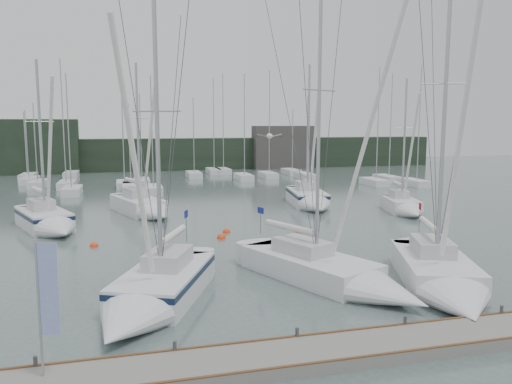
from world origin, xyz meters
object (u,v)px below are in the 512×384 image
Objects in this scene: sailboat_near_right at (445,282)px; sailboat_mid_e at (405,207)px; sailboat_mid_b at (146,208)px; buoy_c at (94,246)px; buoy_b at (299,232)px; sailboat_near_center at (344,278)px; buoy_a at (221,238)px; sailboat_mid_a at (49,222)px; dock_banner at (45,297)px; buoy_d at (226,232)px; sailboat_mid_d at (310,200)px; sailboat_near_left at (151,296)px.

sailboat_near_right is 19.97m from sailboat_mid_e.
sailboat_mid_b is 10.09m from buoy_c.
sailboat_mid_e reaches higher than buoy_b.
sailboat_near_center is 25.74× the size of buoy_a.
sailboat_mid_a reaches higher than dock_banner.
sailboat_near_right is 29.00× the size of buoy_d.
sailboat_mid_a is 22.31m from dock_banner.
sailboat_near_right is 15.03m from buoy_a.
sailboat_mid_e is 15.91m from buoy_d.
buoy_a is 19.08m from dock_banner.
sailboat_near_center is 15.85m from buoy_c.
sailboat_mid_d reaches higher than buoy_a.
sailboat_near_left reaches higher than buoy_d.
buoy_a is (-7.36, 13.09, -0.57)m from sailboat_near_right.
buoy_a is at bearing -150.31° from sailboat_mid_e.
sailboat_mid_a is 0.93× the size of sailboat_mid_d.
buoy_b is (-4.44, -9.45, -0.65)m from sailboat_mid_d.
sailboat_mid_d is 22.92× the size of buoy_a.
dock_banner is (-13.55, -17.50, 2.70)m from buoy_b.
buoy_c is (-2.80, 11.58, -0.59)m from sailboat_near_left.
sailboat_near_right is at bearing -82.02° from buoy_b.
sailboat_mid_a is 3.22× the size of dock_banner.
sailboat_near_right is 25.28m from sailboat_mid_b.
sailboat_near_left reaches higher than sailboat_mid_e.
buoy_a is 0.15× the size of dock_banner.
buoy_c is at bearing -168.00° from buoy_d.
sailboat_near_left reaches higher than buoy_a.
buoy_b is (16.52, -4.51, -0.64)m from sailboat_mid_a.
sailboat_near_center is at bearing -115.33° from sailboat_mid_e.
sailboat_mid_a is (-14.51, 16.17, 0.13)m from sailboat_near_center.
dock_banner is at bearing -144.82° from sailboat_near_right.
sailboat_mid_b is 14.31m from sailboat_mid_d.
sailboat_mid_e is 16.96m from buoy_a.
buoy_a is at bearing -112.13° from buoy_d.
sailboat_near_left is at bearing -128.92° from sailboat_mid_e.
sailboat_near_left is 14.58m from buoy_d.
sailboat_near_left reaches higher than sailboat_mid_b.
buoy_a is 1.10× the size of buoy_d.
sailboat_mid_b reaches higher than buoy_a.
buoy_c is at bearing -178.78° from buoy_a.
sailboat_mid_d is 22.57× the size of buoy_b.
sailboat_mid_a is 12.12m from buoy_a.
buoy_d is at bearing 90.13° from sailboat_near_left.
sailboat_near_center is 4.32m from sailboat_near_right.
sailboat_mid_b is 10.29m from buoy_a.
sailboat_mid_b is 22.16× the size of buoy_a.
buoy_d is (5.07, -7.64, -0.61)m from sailboat_mid_b.
dock_banner reaches higher than buoy_d.
sailboat_mid_a reaches higher than sailboat_mid_e.
sailboat_near_left is 6.48m from dock_banner.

